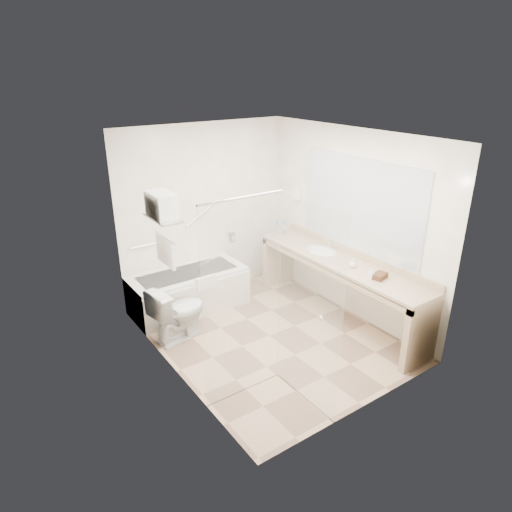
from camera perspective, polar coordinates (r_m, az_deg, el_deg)
floor at (r=5.91m, az=1.68°, el=-9.91°), size 3.20×3.20×0.00m
ceiling at (r=5.04m, az=2.01°, el=14.85°), size 2.60×3.20×0.10m
wall_back at (r=6.63m, az=-6.45°, el=5.54°), size 2.60×0.10×2.50m
wall_front at (r=4.29m, az=14.70°, el=-4.90°), size 2.60×0.10×2.50m
wall_left at (r=4.75m, az=-10.89°, el=-1.78°), size 0.10×3.20×2.50m
wall_right at (r=6.17m, az=11.61°, el=3.91°), size 0.10×3.20×2.50m
bathtub at (r=6.48m, az=-8.41°, el=-4.27°), size 1.60×0.73×0.59m
grab_bar_short at (r=6.33m, az=-13.71°, el=1.29°), size 0.40×0.03×0.03m
grab_bar_long at (r=6.58m, az=-6.67°, el=5.38°), size 0.53×0.03×0.33m
shower_enclosure at (r=4.41m, az=2.37°, el=-6.02°), size 0.96×0.91×2.11m
towel_shelf at (r=4.92m, az=-11.64°, el=5.32°), size 0.24×0.55×0.81m
vanity_counter at (r=6.11m, az=10.36°, el=-2.34°), size 0.55×2.70×0.95m
sink at (r=6.32m, az=8.14°, el=0.44°), size 0.40×0.52×0.14m
faucet at (r=6.37m, az=9.16°, el=1.63°), size 0.03×0.03×0.14m
mirror at (r=5.98m, az=12.79°, el=6.22°), size 0.02×2.00×1.20m
hairdryer_unit at (r=6.81m, az=5.09°, el=7.80°), size 0.08×0.10×0.18m
toilet at (r=5.79m, az=-9.69°, el=-6.96°), size 0.79×0.53×0.71m
amenity_basket at (r=5.61m, az=15.22°, el=-2.42°), size 0.22×0.17×0.06m
soap_bottle_a at (r=5.57m, az=14.14°, el=-2.50°), size 0.07×0.14×0.06m
soap_bottle_b at (r=5.83m, az=11.97°, el=-1.00°), size 0.12×0.14×0.09m
water_bottle_left at (r=6.89m, az=3.49°, el=3.60°), size 0.06×0.06×0.20m
water_bottle_mid at (r=6.81m, az=3.68°, el=3.32°), size 0.06×0.06×0.19m
water_bottle_right at (r=6.81m, az=2.60°, el=3.42°), size 0.07×0.07×0.21m
drinking_glass_near at (r=6.22m, az=6.62°, el=0.95°), size 0.09×0.09×0.10m
drinking_glass_far at (r=6.73m, az=2.08°, el=2.73°), size 0.09×0.09×0.09m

